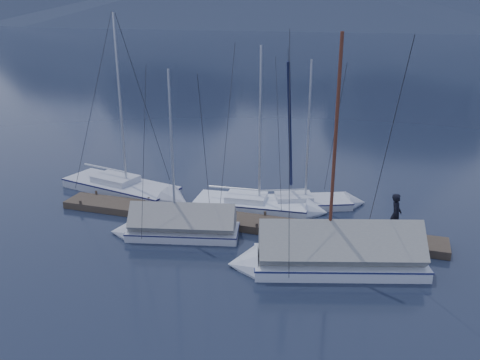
{
  "coord_description": "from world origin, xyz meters",
  "views": [
    {
      "loc": [
        6.48,
        -18.36,
        9.65
      ],
      "look_at": [
        0.0,
        2.0,
        2.2
      ],
      "focal_mm": 38.0,
      "sensor_mm": 36.0,
      "label": 1
    }
  ],
  "objects_px": {
    "sailboat_open_left": "(135,191)",
    "sailboat_covered_far": "(173,228)",
    "sailboat_open_mid": "(268,207)",
    "sailboat_open_right": "(313,203)",
    "person": "(396,215)",
    "sailboat_covered_near": "(324,256)"
  },
  "relations": [
    {
      "from": "sailboat_covered_near",
      "to": "person",
      "type": "bearing_deg",
      "value": 51.56
    },
    {
      "from": "sailboat_open_left",
      "to": "person",
      "type": "distance_m",
      "value": 13.5
    },
    {
      "from": "sailboat_open_mid",
      "to": "sailboat_open_right",
      "type": "relative_size",
      "value": 1.09
    },
    {
      "from": "sailboat_open_left",
      "to": "sailboat_covered_near",
      "type": "relative_size",
      "value": 1.04
    },
    {
      "from": "sailboat_open_left",
      "to": "sailboat_covered_near",
      "type": "distance_m",
      "value": 11.91
    },
    {
      "from": "sailboat_open_mid",
      "to": "sailboat_open_right",
      "type": "bearing_deg",
      "value": 29.83
    },
    {
      "from": "sailboat_covered_far",
      "to": "person",
      "type": "bearing_deg",
      "value": 13.86
    },
    {
      "from": "sailboat_open_left",
      "to": "person",
      "type": "height_order",
      "value": "sailboat_open_left"
    },
    {
      "from": "sailboat_covered_near",
      "to": "sailboat_open_mid",
      "type": "bearing_deg",
      "value": 124.9
    },
    {
      "from": "sailboat_open_left",
      "to": "sailboat_covered_far",
      "type": "height_order",
      "value": "sailboat_open_left"
    },
    {
      "from": "sailboat_open_mid",
      "to": "sailboat_covered_far",
      "type": "bearing_deg",
      "value": -127.74
    },
    {
      "from": "sailboat_open_left",
      "to": "sailboat_covered_far",
      "type": "distance_m",
      "value": 5.79
    },
    {
      "from": "sailboat_open_left",
      "to": "sailboat_covered_near",
      "type": "height_order",
      "value": "sailboat_open_left"
    },
    {
      "from": "sailboat_open_left",
      "to": "sailboat_open_mid",
      "type": "distance_m",
      "value": 7.34
    },
    {
      "from": "sailboat_open_left",
      "to": "sailboat_open_right",
      "type": "bearing_deg",
      "value": 7.7
    },
    {
      "from": "sailboat_open_right",
      "to": "sailboat_covered_far",
      "type": "xyz_separation_m",
      "value": [
        -5.27,
        -5.33,
        0.25
      ]
    },
    {
      "from": "sailboat_open_mid",
      "to": "sailboat_covered_far",
      "type": "xyz_separation_m",
      "value": [
        -3.22,
        -4.16,
        0.24
      ]
    },
    {
      "from": "sailboat_open_left",
      "to": "sailboat_covered_near",
      "type": "bearing_deg",
      "value": -24.45
    },
    {
      "from": "sailboat_covered_near",
      "to": "sailboat_covered_far",
      "type": "xyz_separation_m",
      "value": [
        -6.72,
        0.87,
        -0.1
      ]
    },
    {
      "from": "sailboat_open_left",
      "to": "sailboat_covered_far",
      "type": "relative_size",
      "value": 1.28
    },
    {
      "from": "sailboat_open_left",
      "to": "sailboat_covered_far",
      "type": "bearing_deg",
      "value": -44.61
    },
    {
      "from": "person",
      "to": "sailboat_covered_near",
      "type": "bearing_deg",
      "value": 144.87
    }
  ]
}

